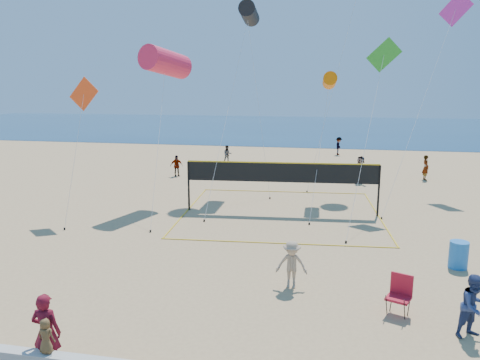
% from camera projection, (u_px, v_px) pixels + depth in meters
% --- Properties ---
extents(ground, '(120.00, 120.00, 0.00)m').
position_uv_depth(ground, '(196.00, 323.00, 12.63)').
color(ground, tan).
rests_on(ground, ground).
extents(ocean, '(140.00, 50.00, 0.03)m').
position_uv_depth(ocean, '(311.00, 127.00, 72.22)').
color(ocean, navy).
rests_on(ocean, ground).
extents(woman, '(0.70, 0.48, 1.83)m').
position_uv_depth(woman, '(46.00, 332.00, 10.37)').
color(woman, maroon).
rests_on(woman, ground).
extents(toddler, '(0.40, 0.28, 0.79)m').
position_uv_depth(toddler, '(46.00, 336.00, 10.07)').
color(toddler, brown).
rests_on(toddler, seawall).
extents(bystander_a, '(1.01, 0.94, 1.66)m').
position_uv_depth(bystander_a, '(474.00, 306.00, 11.80)').
color(bystander_a, navy).
rests_on(bystander_a, ground).
extents(bystander_b, '(1.00, 0.59, 1.53)m').
position_uv_depth(bystander_b, '(292.00, 265.00, 14.70)').
color(bystander_b, tan).
rests_on(bystander_b, ground).
extents(far_person_0, '(0.94, 0.74, 1.49)m').
position_uv_depth(far_person_0, '(176.00, 166.00, 33.02)').
color(far_person_0, gray).
rests_on(far_person_0, ground).
extents(far_person_1, '(1.48, 1.58, 1.78)m').
position_uv_depth(far_person_1, '(360.00, 169.00, 30.73)').
color(far_person_1, gray).
rests_on(far_person_1, ground).
extents(far_person_2, '(0.51, 0.68, 1.70)m').
position_uv_depth(far_person_2, '(426.00, 168.00, 31.64)').
color(far_person_2, gray).
rests_on(far_person_2, ground).
extents(far_person_3, '(0.85, 0.74, 1.47)m').
position_uv_depth(far_person_3, '(227.00, 154.00, 38.63)').
color(far_person_3, gray).
rests_on(far_person_3, ground).
extents(far_person_4, '(0.77, 1.15, 1.65)m').
position_uv_depth(far_person_4, '(339.00, 146.00, 43.22)').
color(far_person_4, gray).
rests_on(far_person_4, ground).
extents(camp_chair, '(0.78, 0.90, 1.26)m').
position_uv_depth(camp_chair, '(400.00, 292.00, 13.01)').
color(camp_chair, '#A51224').
rests_on(camp_chair, ground).
extents(trash_barrel, '(0.78, 0.78, 0.96)m').
position_uv_depth(trash_barrel, '(459.00, 255.00, 16.36)').
color(trash_barrel, blue).
rests_on(trash_barrel, ground).
extents(volleyball_net, '(10.39, 10.25, 2.59)m').
position_uv_depth(volleyball_net, '(282.00, 178.00, 23.23)').
color(volleyball_net, black).
rests_on(volleyball_net, ground).
extents(kite_0, '(2.28, 7.45, 8.36)m').
position_uv_depth(kite_0, '(166.00, 62.00, 24.68)').
color(kite_0, '#DC2247').
rests_on(kite_0, ground).
extents(kite_1, '(1.17, 9.70, 11.19)m').
position_uv_depth(kite_1, '(249.00, 13.00, 27.97)').
color(kite_1, black).
rests_on(kite_1, ground).
extents(kite_2, '(1.07, 6.74, 7.06)m').
position_uv_depth(kite_2, '(330.00, 81.00, 25.68)').
color(kite_2, orange).
rests_on(kite_2, ground).
extents(kite_3, '(1.65, 2.91, 6.72)m').
position_uv_depth(kite_3, '(83.00, 100.00, 22.19)').
color(kite_3, '#ED4616').
rests_on(kite_3, ground).
extents(kite_4, '(2.59, 6.77, 8.68)m').
position_uv_depth(kite_4, '(382.00, 63.00, 23.26)').
color(kite_4, green).
rests_on(kite_4, ground).
extents(kite_5, '(5.37, 9.44, 11.80)m').
position_uv_depth(kite_5, '(453.00, 17.00, 27.69)').
color(kite_5, '#BC2BA8').
rests_on(kite_5, ground).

